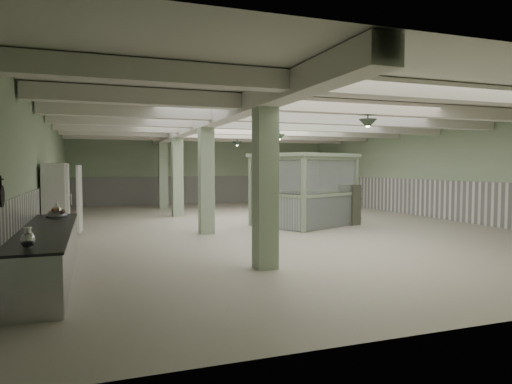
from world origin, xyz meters
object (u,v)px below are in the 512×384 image
object	(u,v)px
prep_counter	(46,253)
filing_cabinet	(350,204)
guard_booth	(304,176)
walkin_cooler	(58,204)

from	to	relation	value
prep_counter	filing_cabinet	size ratio (longest dim) A/B	3.74
prep_counter	guard_booth	bearing A→B (deg)	34.11
guard_booth	filing_cabinet	size ratio (longest dim) A/B	2.75
walkin_cooler	guard_booth	distance (m)	7.83
prep_counter	filing_cabinet	bearing A→B (deg)	27.57
guard_booth	filing_cabinet	world-z (taller)	guard_booth
filing_cabinet	prep_counter	bearing A→B (deg)	-174.54
prep_counter	walkin_cooler	bearing A→B (deg)	91.10
prep_counter	walkin_cooler	distance (m)	4.41
guard_booth	filing_cabinet	xyz separation A→B (m)	(1.60, -0.35, -0.98)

